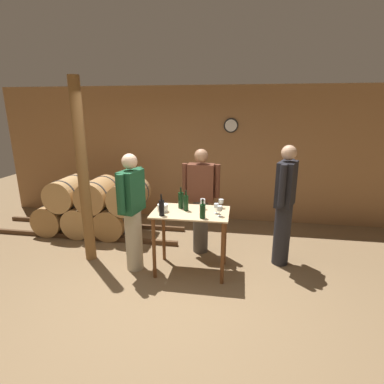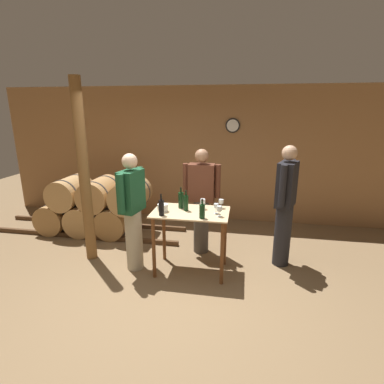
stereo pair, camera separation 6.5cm
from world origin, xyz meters
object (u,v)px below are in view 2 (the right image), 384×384
(wine_bottle_center, at_px, (186,202))
(wine_bottle_right, at_px, (202,211))
(wine_glass_far_side, at_px, (219,209))
(wine_bottle_far_left, at_px, (161,207))
(wine_glass_near_left, at_px, (203,202))
(person_visitor_bearded, at_px, (285,204))
(wine_bottle_left, at_px, (181,200))
(person_visitor_with_scarf, at_px, (201,199))
(wine_glass_near_right, at_px, (221,202))
(wooden_post, at_px, (84,174))
(wine_glass_near_center, at_px, (216,206))
(ice_bucket, at_px, (163,208))
(person_host, at_px, (132,210))

(wine_bottle_center, distance_m, wine_bottle_right, 0.37)
(wine_glass_far_side, bearing_deg, wine_bottle_far_left, -173.20)
(wine_glass_far_side, bearing_deg, wine_glass_near_left, 134.36)
(wine_glass_far_side, xyz_separation_m, person_visitor_bearded, (0.89, 0.55, -0.06))
(wine_bottle_left, height_order, wine_bottle_right, wine_bottle_left)
(wine_bottle_right, height_order, person_visitor_with_scarf, person_visitor_with_scarf)
(wine_glass_near_left, height_order, wine_glass_near_right, wine_glass_near_left)
(wine_bottle_center, distance_m, wine_glass_near_right, 0.50)
(wine_glass_near_left, distance_m, wine_glass_far_side, 0.36)
(wine_bottle_far_left, bearing_deg, wine_glass_near_right, 29.65)
(wine_bottle_far_left, distance_m, wine_glass_far_side, 0.76)
(wooden_post, xyz_separation_m, wine_glass_near_center, (1.95, -0.13, -0.34))
(wine_bottle_center, bearing_deg, person_visitor_with_scarf, 78.08)
(wine_bottle_right, height_order, wine_glass_far_side, wine_bottle_right)
(ice_bucket, bearing_deg, wine_bottle_center, 16.72)
(wine_glass_near_left, distance_m, wine_glass_near_center, 0.26)
(wine_bottle_left, xyz_separation_m, person_visitor_with_scarf, (0.22, 0.51, -0.13))
(ice_bucket, bearing_deg, wine_glass_near_left, 20.62)
(wooden_post, xyz_separation_m, wine_bottle_far_left, (1.25, -0.33, -0.33))
(person_visitor_with_scarf, bearing_deg, wooden_post, -162.59)
(wine_bottle_center, distance_m, wine_glass_near_center, 0.43)
(wine_glass_near_center, relative_size, person_visitor_with_scarf, 0.08)
(ice_bucket, bearing_deg, wine_bottle_left, 40.41)
(wine_glass_near_center, height_order, wine_glass_far_side, wine_glass_far_side)
(wine_glass_near_center, height_order, person_visitor_bearded, person_visitor_bearded)
(wine_bottle_far_left, relative_size, person_host, 0.17)
(wine_bottle_center, height_order, wine_glass_near_left, wine_bottle_center)
(wine_glass_far_side, distance_m, person_host, 1.23)
(wine_glass_near_right, bearing_deg, wine_glass_near_center, -101.51)
(wine_bottle_left, xyz_separation_m, wine_bottle_center, (0.09, -0.09, -0.00))
(wine_bottle_left, relative_size, wine_glass_near_center, 2.17)
(wine_glass_near_left, xyz_separation_m, wine_glass_near_right, (0.25, 0.08, -0.01))
(wine_glass_near_right, height_order, person_host, person_host)
(wooden_post, height_order, wine_bottle_left, wooden_post)
(wooden_post, relative_size, wine_glass_far_side, 19.06)
(wine_glass_near_left, bearing_deg, wine_bottle_right, -83.19)
(person_visitor_with_scarf, bearing_deg, wine_glass_near_center, -65.76)
(wine_glass_near_center, relative_size, wine_glass_near_right, 1.07)
(wine_bottle_left, distance_m, ice_bucket, 0.29)
(wine_bottle_center, height_order, person_visitor_bearded, person_visitor_bearded)
(wine_bottle_center, bearing_deg, wine_bottle_right, -44.67)
(wine_bottle_left, xyz_separation_m, wine_glass_near_left, (0.31, 0.01, -0.02))
(ice_bucket, height_order, person_host, person_host)
(wooden_post, xyz_separation_m, wine_bottle_right, (1.80, -0.34, -0.35))
(wine_glass_far_side, bearing_deg, ice_bucket, 175.44)
(ice_bucket, relative_size, person_visitor_with_scarf, 0.09)
(wooden_post, relative_size, wine_bottle_far_left, 9.31)
(wine_bottle_right, relative_size, wine_glass_near_left, 1.76)
(wine_glass_near_left, relative_size, wine_glass_near_right, 1.12)
(wooden_post, xyz_separation_m, wine_bottle_left, (1.44, 0.01, -0.33))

